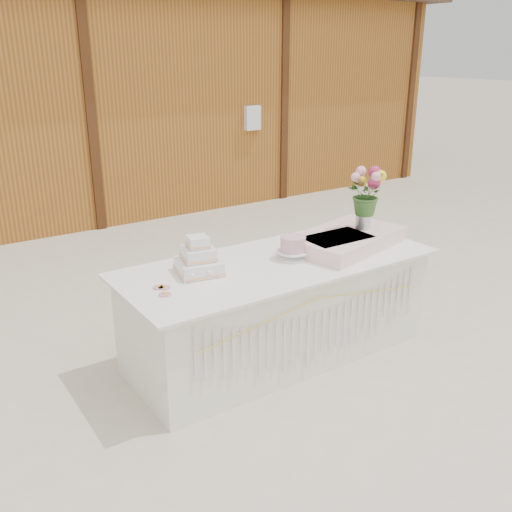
{
  "coord_description": "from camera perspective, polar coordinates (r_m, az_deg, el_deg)",
  "views": [
    {
      "loc": [
        -2.34,
        -3.19,
        2.24
      ],
      "look_at": [
        0.0,
        0.3,
        0.72
      ],
      "focal_mm": 40.0,
      "sensor_mm": 36.0,
      "label": 1
    }
  ],
  "objects": [
    {
      "name": "pink_cake_stand",
      "position": [
        4.24,
        3.72,
        0.97
      ],
      "size": [
        0.24,
        0.24,
        0.17
      ],
      "color": "white",
      "rests_on": "cake_table"
    },
    {
      "name": "flower_vase",
      "position": [
        4.64,
        10.68,
        3.69
      ],
      "size": [
        0.12,
        0.12,
        0.17
      ],
      "primitive_type": "cylinder",
      "color": "silver",
      "rests_on": "satin_runner"
    },
    {
      "name": "bouquet",
      "position": [
        4.58,
        10.88,
        6.75
      ],
      "size": [
        0.41,
        0.41,
        0.34
      ],
      "primitive_type": "imported",
      "rotation": [
        0.0,
        0.0,
        0.7
      ],
      "color": "#366428",
      "rests_on": "flower_vase"
    },
    {
      "name": "loose_flowers",
      "position": [
        3.81,
        -10.02,
        -2.99
      ],
      "size": [
        0.22,
        0.41,
        0.02
      ],
      "primitive_type": null,
      "rotation": [
        0.0,
        0.0,
        -0.16
      ],
      "color": "#D17F95",
      "rests_on": "cake_table"
    },
    {
      "name": "wedding_cake",
      "position": [
        3.98,
        -5.77,
        -0.48
      ],
      "size": [
        0.36,
        0.36,
        0.27
      ],
      "rotation": [
        0.0,
        0.0,
        -0.21
      ],
      "color": "white",
      "rests_on": "cake_table"
    },
    {
      "name": "satin_runner",
      "position": [
        4.57,
        8.98,
        1.65
      ],
      "size": [
        1.05,
        0.76,
        0.12
      ],
      "primitive_type": "cube",
      "rotation": [
        0.0,
        0.0,
        0.24
      ],
      "color": "#FCD1CA",
      "rests_on": "cake_table"
    },
    {
      "name": "cake_table",
      "position": [
        4.37,
        2.24,
        -5.24
      ],
      "size": [
        2.4,
        1.0,
        0.77
      ],
      "color": "white",
      "rests_on": "ground"
    },
    {
      "name": "ground",
      "position": [
        4.55,
        2.14,
        -9.64
      ],
      "size": [
        80.0,
        80.0,
        0.0
      ],
      "primitive_type": "plane",
      "color": "beige",
      "rests_on": "ground"
    },
    {
      "name": "barn",
      "position": [
        9.49,
        -20.37,
        15.31
      ],
      "size": [
        12.6,
        4.6,
        3.3
      ],
      "color": "#9C5A20",
      "rests_on": "ground"
    }
  ]
}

